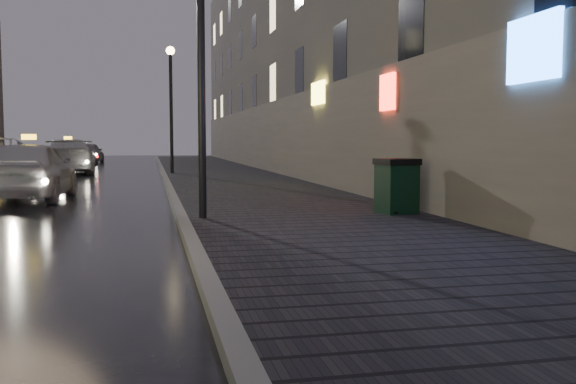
% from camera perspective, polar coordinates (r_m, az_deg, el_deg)
% --- Properties ---
extents(ground, '(120.00, 120.00, 0.00)m').
position_cam_1_polar(ground, '(5.78, -21.42, -11.20)').
color(ground, black).
rests_on(ground, ground).
extents(sidewalk, '(4.60, 58.00, 0.15)m').
position_cam_1_polar(sidewalk, '(26.70, -5.79, 1.48)').
color(sidewalk, black).
rests_on(sidewalk, ground).
extents(curb, '(0.20, 58.00, 0.15)m').
position_cam_1_polar(curb, '(26.54, -10.94, 1.40)').
color(curb, slate).
rests_on(curb, ground).
extents(building_near, '(1.80, 50.00, 13.00)m').
position_cam_1_polar(building_near, '(31.50, -0.76, 13.71)').
color(building_near, '#605B54').
rests_on(building_near, ground).
extents(lamp_near, '(0.36, 0.36, 5.28)m').
position_cam_1_polar(lamp_near, '(11.69, -7.75, 14.17)').
color(lamp_near, black).
rests_on(lamp_near, sidewalk).
extents(lamp_far, '(0.36, 0.36, 5.28)m').
position_cam_1_polar(lamp_far, '(27.58, -10.37, 8.62)').
color(lamp_far, black).
rests_on(lamp_far, sidewalk).
extents(trash_bin, '(0.78, 0.78, 1.04)m').
position_cam_1_polar(trash_bin, '(12.40, 9.63, 0.58)').
color(trash_bin, black).
rests_on(trash_bin, sidewalk).
extents(taxi_near, '(1.99, 4.61, 1.55)m').
position_cam_1_polar(taxi_near, '(17.68, -21.96, 1.82)').
color(taxi_near, silver).
rests_on(taxi_near, ground).
extents(taxi_mid, '(2.87, 5.63, 1.57)m').
position_cam_1_polar(taxi_mid, '(31.12, -18.93, 3.00)').
color(taxi_mid, silver).
rests_on(taxi_mid, ground).
extents(car_far, '(1.95, 4.19, 1.39)m').
position_cam_1_polar(car_far, '(44.32, -17.34, 3.35)').
color(car_far, gray).
rests_on(car_far, ground).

